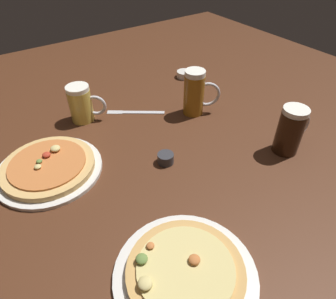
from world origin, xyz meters
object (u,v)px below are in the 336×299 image
at_px(pizza_plate_near, 185,272).
at_px(knife_right, 135,112).
at_px(ramekin_butter, 166,158).
at_px(beer_mug_amber, 81,104).
at_px(ramekin_sauce, 184,74).
at_px(beer_mug_dark, 291,130).
at_px(beer_mug_pale, 195,93).
at_px(pizza_plate_far, 49,167).

xyz_separation_m(pizza_plate_near, knife_right, (0.25, 0.64, -0.01)).
bearing_deg(ramekin_butter, beer_mug_amber, 106.87).
bearing_deg(ramekin_sauce, ramekin_butter, -132.72).
bearing_deg(beer_mug_amber, ramekin_butter, -73.13).
xyz_separation_m(beer_mug_dark, beer_mug_pale, (-0.10, 0.35, 0.01)).
xyz_separation_m(pizza_plate_near, beer_mug_pale, (0.44, 0.51, 0.07)).
bearing_deg(beer_mug_dark, pizza_plate_near, -163.55).
height_order(ramekin_sauce, ramekin_butter, ramekin_butter).
height_order(pizza_plate_near, ramekin_sauce, pizza_plate_near).
bearing_deg(knife_right, beer_mug_dark, -58.56).
bearing_deg(knife_right, beer_mug_amber, 159.08).
relative_size(pizza_plate_far, knife_right, 1.63).
xyz_separation_m(pizza_plate_near, beer_mug_amber, (0.06, 0.71, 0.05)).
bearing_deg(pizza_plate_far, knife_right, 19.99).
relative_size(beer_mug_dark, ramekin_sauce, 2.30).
relative_size(pizza_plate_near, ramekin_sauce, 4.53).
height_order(pizza_plate_far, ramekin_butter, pizza_plate_far).
bearing_deg(pizza_plate_far, pizza_plate_near, -74.83).
bearing_deg(beer_mug_pale, knife_right, 145.85).
bearing_deg(ramekin_sauce, beer_mug_dark, -94.64).
height_order(beer_mug_pale, ramekin_sauce, beer_mug_pale).
bearing_deg(beer_mug_pale, beer_mug_dark, -73.56).
distance_m(pizza_plate_far, knife_right, 0.41).
xyz_separation_m(beer_mug_pale, ramekin_butter, (-0.26, -0.18, -0.07)).
bearing_deg(beer_mug_dark, ramekin_butter, 154.24).
xyz_separation_m(ramekin_sauce, ramekin_butter, (-0.41, -0.45, 0.00)).
distance_m(pizza_plate_near, ramekin_sauce, 0.98).
height_order(beer_mug_amber, knife_right, beer_mug_amber).
bearing_deg(ramekin_butter, beer_mug_dark, -25.76).
bearing_deg(beer_mug_amber, pizza_plate_near, -95.11).
distance_m(pizza_plate_far, beer_mug_amber, 0.29).
bearing_deg(pizza_plate_near, knife_right, 69.12).
distance_m(beer_mug_dark, knife_right, 0.57).
relative_size(beer_mug_dark, knife_right, 0.83).
relative_size(pizza_plate_far, beer_mug_amber, 2.30).
bearing_deg(beer_mug_pale, ramekin_sauce, 60.03).
height_order(beer_mug_dark, beer_mug_pale, beer_mug_pale).
relative_size(pizza_plate_near, ramekin_butter, 6.14).
height_order(beer_mug_dark, ramekin_butter, beer_mug_dark).
relative_size(pizza_plate_far, ramekin_butter, 6.15).
distance_m(beer_mug_amber, ramekin_sauce, 0.53).
height_order(ramekin_sauce, knife_right, ramekin_sauce).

